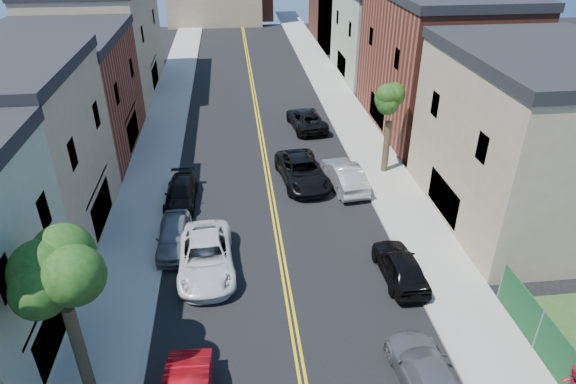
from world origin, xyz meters
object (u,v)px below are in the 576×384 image
object	(u,v)px
black_car_left	(181,193)
silver_car_right	(344,175)
grey_car_left	(174,236)
grey_car_right	(427,374)
white_pickup	(206,256)
black_car_right	(400,266)
black_suv_lane	(302,171)
dark_car_right_far	(306,119)

from	to	relation	value
black_car_left	silver_car_right	world-z (taller)	silver_car_right
grey_car_left	grey_car_right	size ratio (longest dim) A/B	0.91
grey_car_left	white_pickup	bearing A→B (deg)	-51.33
black_car_left	grey_car_right	distance (m)	17.84
grey_car_left	black_car_right	bearing A→B (deg)	-19.71
white_pickup	grey_car_left	bearing A→B (deg)	126.56
black_car_right	black_suv_lane	distance (m)	10.71
grey_car_right	dark_car_right_far	xyz separation A→B (m)	(-0.72, 25.64, 0.05)
black_car_right	silver_car_right	xyz separation A→B (m)	(-0.76, 9.29, 0.07)
grey_car_left	dark_car_right_far	size ratio (longest dim) A/B	0.81
black_car_right	black_suv_lane	world-z (taller)	black_suv_lane
silver_car_right	black_suv_lane	xyz separation A→B (m)	(-2.58, 0.89, -0.01)
grey_car_left	black_suv_lane	world-z (taller)	black_suv_lane
grey_car_right	black_car_right	bearing A→B (deg)	-102.47
grey_car_right	dark_car_right_far	bearing A→B (deg)	-91.99
silver_car_right	black_car_left	bearing A→B (deg)	-2.64
black_car_left	white_pickup	bearing A→B (deg)	-74.31
silver_car_right	black_suv_lane	distance (m)	2.73
black_car_left	grey_car_right	size ratio (longest dim) A/B	0.92
grey_car_left	black_car_right	distance (m)	11.64
white_pickup	grey_car_left	world-z (taller)	white_pickup
black_car_right	silver_car_right	world-z (taller)	silver_car_right
dark_car_right_far	white_pickup	bearing A→B (deg)	60.05
grey_car_right	black_car_left	bearing A→B (deg)	-59.44
grey_car_left	black_suv_lane	distance (m)	9.98
grey_car_right	black_car_right	distance (m)	6.37
black_car_right	grey_car_left	bearing A→B (deg)	-20.96
grey_car_left	black_car_left	distance (m)	4.68
grey_car_right	silver_car_right	world-z (taller)	silver_car_right
white_pickup	silver_car_right	bearing A→B (deg)	38.77
silver_car_right	black_suv_lane	world-z (taller)	silver_car_right
black_car_left	grey_car_right	xyz separation A→B (m)	(10.02, -14.77, 0.05)
grey_car_left	silver_car_right	bearing A→B (deg)	27.55
black_car_right	silver_car_right	bearing A→B (deg)	-87.28
grey_car_right	black_suv_lane	distance (m)	16.64
black_car_right	black_suv_lane	size ratio (longest dim) A/B	0.76
grey_car_left	grey_car_right	xyz separation A→B (m)	(10.02, -10.09, -0.05)
black_car_left	dark_car_right_far	size ratio (longest dim) A/B	0.82
black_car_right	dark_car_right_far	bearing A→B (deg)	-86.90
white_pickup	black_car_left	xyz separation A→B (m)	(-1.70, 6.75, -0.16)
grey_car_right	white_pickup	bearing A→B (deg)	-47.53
black_car_left	silver_car_right	bearing A→B (deg)	6.13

